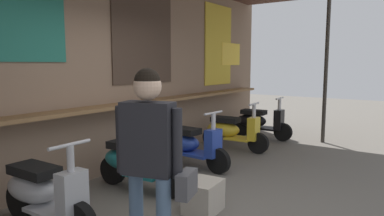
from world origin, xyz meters
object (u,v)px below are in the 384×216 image
at_px(scooter_blue, 189,144).
at_px(shopper_with_handbag, 150,151).
at_px(scooter_black, 258,122).
at_px(scooter_silver, 42,192).
at_px(scooter_yellow, 231,131).
at_px(scooter_teal, 135,162).
at_px(merchandise_crate, 203,196).

distance_m(scooter_blue, shopper_with_handbag, 3.01).
bearing_deg(scooter_black, shopper_with_handbag, -77.40).
bearing_deg(scooter_silver, shopper_with_handbag, 1.18).
bearing_deg(scooter_blue, shopper_with_handbag, -57.49).
bearing_deg(scooter_yellow, shopper_with_handbag, -73.31).
relative_size(scooter_teal, shopper_with_handbag, 0.84).
bearing_deg(shopper_with_handbag, merchandise_crate, -3.55).
distance_m(scooter_blue, merchandise_crate, 1.79).
distance_m(scooter_silver, scooter_yellow, 4.07).
height_order(scooter_silver, scooter_teal, same).
distance_m(scooter_teal, merchandise_crate, 1.18).
relative_size(scooter_teal, scooter_black, 1.00).
bearing_deg(scooter_yellow, merchandise_crate, -70.48).
bearing_deg(scooter_yellow, scooter_teal, -93.04).
bearing_deg(scooter_teal, scooter_black, 86.53).
bearing_deg(scooter_blue, scooter_black, 93.32).
xyz_separation_m(scooter_teal, scooter_blue, (1.27, 0.00, 0.00)).
bearing_deg(scooter_teal, scooter_silver, -93.48).
distance_m(scooter_silver, scooter_blue, 2.64).
distance_m(scooter_silver, scooter_black, 5.40).
relative_size(scooter_teal, merchandise_crate, 3.17).
distance_m(scooter_teal, scooter_yellow, 2.70).
xyz_separation_m(scooter_blue, scooter_yellow, (1.43, 0.00, 0.00)).
relative_size(scooter_black, merchandise_crate, 3.16).
bearing_deg(merchandise_crate, shopper_with_handbag, -167.11).
relative_size(scooter_silver, scooter_teal, 1.00).
height_order(scooter_blue, merchandise_crate, scooter_blue).
relative_size(scooter_blue, merchandise_crate, 3.17).
bearing_deg(shopper_with_handbag, scooter_teal, 31.45).
bearing_deg(scooter_teal, merchandise_crate, -7.45).
xyz_separation_m(scooter_blue, scooter_black, (2.76, 0.00, 0.00)).
bearing_deg(merchandise_crate, scooter_teal, 86.03).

